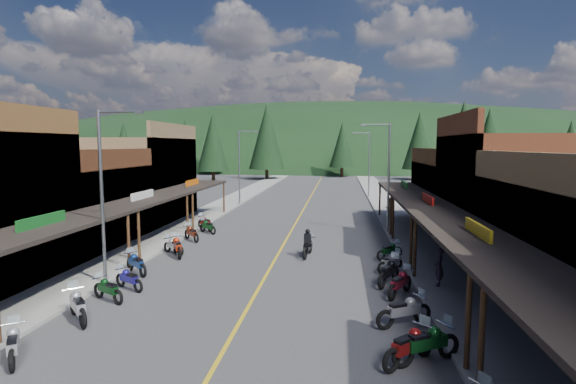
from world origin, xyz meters
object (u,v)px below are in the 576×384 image
(shop_east_3, at_px, (470,195))
(bike_west_4, at_px, (108,288))
(pine_10, at_px, (213,143))
(bike_west_3, at_px, (78,304))
(bike_west_7, at_px, (177,245))
(bike_west_10, at_px, (208,226))
(rider_on_bike, at_px, (308,245))
(pine_2, at_px, (267,137))
(pine_8, at_px, (168,148))
(bike_east_5, at_px, (400,282))
(shop_west_3, at_px, (134,179))
(pine_0, at_px, (124,145))
(pedestrian_east_a, at_px, (439,267))
(bike_east_4, at_px, (404,309))
(pedestrian_east_b, at_px, (390,208))
(shop_east_2, at_px, (520,197))
(streetlight_0, at_px, (104,189))
(bike_east_8, at_px, (390,250))
(pine_11, at_px, (463,139))
(pine_3, at_px, (342,145))
(bike_east_2, at_px, (409,344))
(pine_9, at_px, (478,145))
(bike_west_5, at_px, (129,278))
(pine_7, at_px, (185,141))
(pine_1, at_px, (212,141))
(bike_west_8, at_px, (174,245))
(streetlight_2, at_px, (387,173))
(bike_east_7, at_px, (390,261))
(pine_4, at_px, (419,141))
(bike_east_3, at_px, (427,342))
(bike_west_11, at_px, (205,222))
(shop_west_2, at_px, (68,206))
(pine_5, at_px, (489,137))
(bike_west_9, at_px, (192,232))
(bike_west_6, at_px, (136,262))
(streetlight_3, at_px, (368,161))

(shop_east_3, bearing_deg, bike_west_4, -135.53)
(pine_10, distance_m, bike_west_3, 61.66)
(bike_west_7, distance_m, bike_west_10, 6.84)
(bike_west_7, xyz_separation_m, rider_on_bike, (7.53, 0.82, 0.03))
(pine_2, bearing_deg, bike_west_10, -85.54)
(pine_2, height_order, pine_8, pine_2)
(bike_east_5, bearing_deg, rider_on_bike, 155.64)
(shop_east_3, relative_size, bike_west_10, 5.62)
(pine_8, bearing_deg, shop_west_3, -74.03)
(pine_0, bearing_deg, pedestrian_east_a, -54.26)
(pine_2, relative_size, bike_east_4, 6.31)
(rider_on_bike, relative_size, pedestrian_east_b, 1.28)
(shop_east_2, relative_size, streetlight_0, 1.36)
(bike_west_10, bearing_deg, shop_east_3, -36.02)
(shop_west_3, height_order, bike_east_8, shop_west_3)
(bike_west_3, relative_size, bike_east_4, 1.03)
(pine_11, bearing_deg, pine_10, 162.47)
(shop_east_3, xyz_separation_m, bike_west_7, (-19.50, -11.70, -1.89))
(pine_3, xyz_separation_m, bike_east_2, (1.65, -78.08, -5.84))
(pine_0, xyz_separation_m, pine_9, (64.00, -17.00, -0.10))
(bike_east_8, bearing_deg, bike_west_4, -95.44)
(shop_east_3, height_order, bike_west_5, shop_east_3)
(pine_11, bearing_deg, streetlight_0, -121.49)
(rider_on_bike, bearing_deg, pine_7, 120.63)
(pine_1, height_order, bike_west_8, pine_1)
(streetlight_2, relative_size, bike_east_5, 3.68)
(bike_east_7, distance_m, rider_on_bike, 5.11)
(pine_4, height_order, bike_west_8, pine_4)
(bike_west_5, xyz_separation_m, bike_east_3, (11.89, -5.44, 0.12))
(rider_on_bike, bearing_deg, pine_4, 81.32)
(pine_9, xyz_separation_m, bike_west_7, (-29.75, -45.40, -5.74))
(shop_east_2, xyz_separation_m, bike_west_5, (-19.50, -8.19, -2.98))
(pine_1, bearing_deg, bike_west_11, -74.35)
(pine_0, distance_m, bike_west_4, 78.08)
(shop_east_2, bearing_deg, pine_7, 121.64)
(shop_west_2, xyz_separation_m, pine_5, (47.75, 70.30, 5.46))
(streetlight_2, height_order, bike_west_9, streetlight_2)
(bike_west_8, bearing_deg, bike_west_5, -140.07)
(streetlight_0, bearing_deg, pine_0, 115.92)
(bike_west_6, distance_m, rider_on_bike, 9.43)
(pedestrian_east_a, bearing_deg, pine_2, -152.36)
(pine_4, bearing_deg, bike_west_11, -115.02)
(bike_west_8, height_order, bike_east_7, bike_east_7)
(bike_east_3, distance_m, bike_east_5, 5.98)
(bike_west_3, bearing_deg, pine_4, 28.34)
(bike_west_6, relative_size, bike_west_11, 0.96)
(streetlight_3, xyz_separation_m, bike_west_6, (-13.44, -34.12, -3.85))
(bike_west_10, bearing_deg, bike_west_6, -142.61)
(pine_2, relative_size, bike_east_3, 6.01)
(shop_west_3, bearing_deg, bike_west_10, -31.96)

